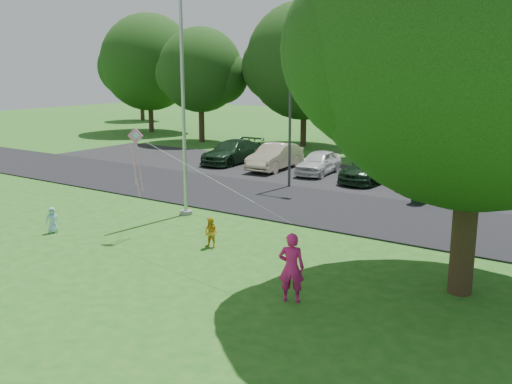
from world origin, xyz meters
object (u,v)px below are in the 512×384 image
Objects in this scene: street_lamp at (295,108)px; woman at (291,267)px; big_tree at (475,38)px; trash_can at (419,192)px; child_blue at (52,220)px; child_yellow at (211,233)px; kite at (139,151)px; flagpole at (183,109)px.

street_lamp is 13.95m from woman.
big_tree is 6.17× the size of woman.
trash_can is 0.10× the size of big_tree.
street_lamp is 3.60× the size of woman.
child_yellow is at bearing -35.86° from child_blue.
trash_can reaches higher than child_yellow.
woman is (0.70, -11.84, 0.35)m from trash_can.
street_lamp is 6.98m from trash_can.
trash_can is 0.14× the size of kite.
street_lamp is (1.01, 6.73, -0.31)m from flagpole.
kite is (-10.24, -1.07, -3.40)m from big_tree.
big_tree is 10.84m from kite.
child_blue is at bearing -27.10° from woman.
street_lamp is 5.94× the size of trash_can.
flagpole reaches higher than trash_can.
kite is (3.10, 1.35, 2.57)m from child_blue.
flagpole is at bearing -136.49° from trash_can.
child_blue is (-10.07, 0.46, -0.43)m from woman.
flagpole reaches higher than child_yellow.
kite reaches higher than trash_can.
big_tree reaches higher than flagpole.
trash_can is 1.17× the size of child_blue.
kite is at bearing -89.62° from street_lamp.
street_lamp reaches higher than child_blue.
trash_can is at bearing -111.09° from woman.
woman is at bearing -33.01° from child_yellow.
child_yellow is at bearing -11.24° from kite.
kite reaches higher than child_blue.
woman reaches higher than trash_can.
street_lamp is at bearing 99.18° from child_yellow.
street_lamp is 6.93× the size of child_blue.
flagpole is 5.77m from child_yellow.
trash_can is 1.07× the size of child_yellow.
trash_can is (6.14, 0.05, -3.31)m from street_lamp.
trash_can is (7.15, 6.78, -3.62)m from flagpole.
flagpole reaches higher than woman.
kite reaches higher than woman.
big_tree is at bearing -40.25° from street_lamp.
kite is at bearing -38.99° from woman.
child_yellow is (-7.62, -0.60, -5.93)m from big_tree.
trash_can is 12.09m from kite.
flagpole is 10.50m from trash_can.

